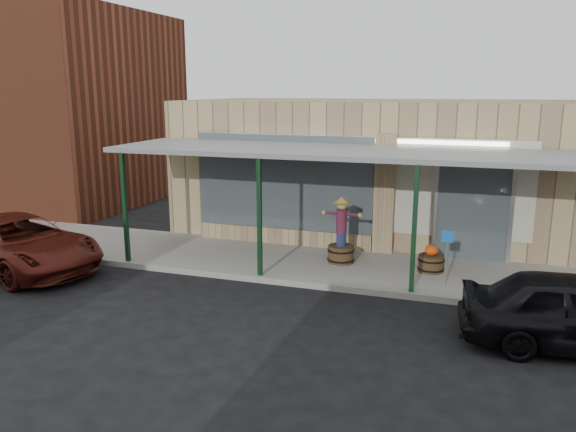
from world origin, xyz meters
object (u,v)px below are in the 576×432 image
(barrel_scarecrow, at_px, (341,240))
(car_maroon, at_px, (18,243))
(barrel_pumpkin, at_px, (431,261))
(handicap_sign, at_px, (447,250))

(barrel_scarecrow, height_order, car_maroon, barrel_scarecrow)
(barrel_scarecrow, bearing_deg, barrel_pumpkin, -16.03)
(barrel_pumpkin, distance_m, handicap_sign, 1.15)
(car_maroon, bearing_deg, barrel_pumpkin, -58.65)
(barrel_pumpkin, distance_m, car_maroon, 10.49)
(barrel_pumpkin, relative_size, handicap_sign, 0.62)
(barrel_scarecrow, height_order, handicap_sign, barrel_scarecrow)
(handicap_sign, distance_m, car_maroon, 10.67)
(handicap_sign, relative_size, car_maroon, 0.26)
(barrel_pumpkin, xyz_separation_m, car_maroon, (-10.15, -2.64, 0.28))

